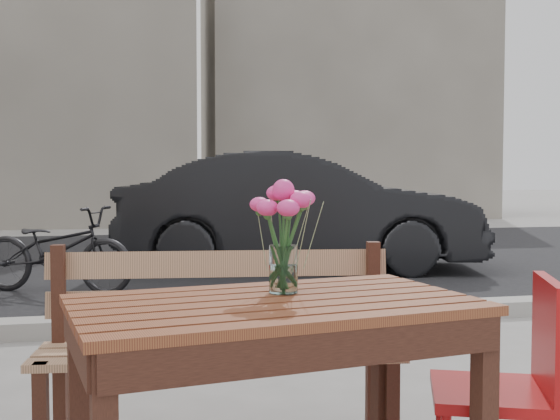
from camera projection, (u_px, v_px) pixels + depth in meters
name	position (u px, v px, depth m)	size (l,w,h in m)	color
street	(172.00, 282.00, 7.00)	(30.00, 8.12, 0.12)	black
backdrop_buildings	(152.00, 64.00, 15.95)	(15.50, 4.00, 8.00)	slate
main_table	(274.00, 339.00, 2.12)	(1.29, 0.88, 0.73)	#5F2819
main_bench	(220.00, 326.00, 2.74)	(1.41, 0.57, 0.85)	#896046
red_chair	(515.00, 377.00, 2.28)	(0.50, 0.50, 0.78)	#AB0F11
main_vase	(283.00, 223.00, 2.22)	(0.20, 0.20, 0.36)	white
parked_car	(300.00, 211.00, 8.10)	(1.43, 4.10, 1.35)	black
bicycle	(56.00, 249.00, 6.51)	(0.54, 1.55, 0.81)	black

